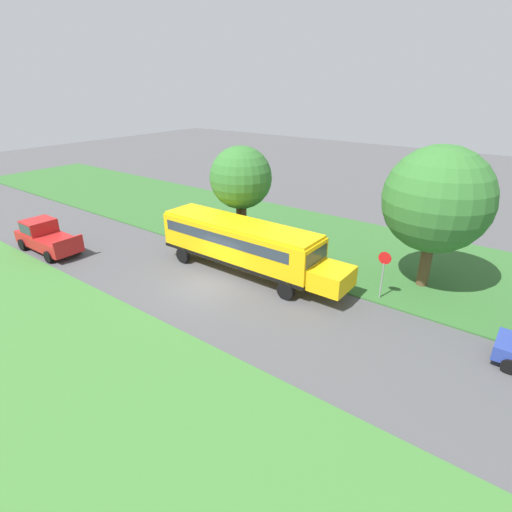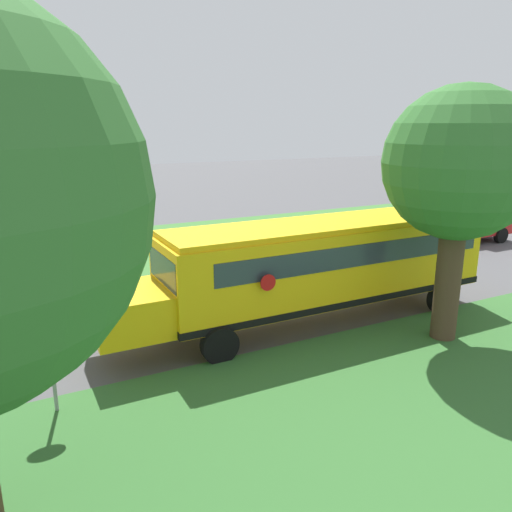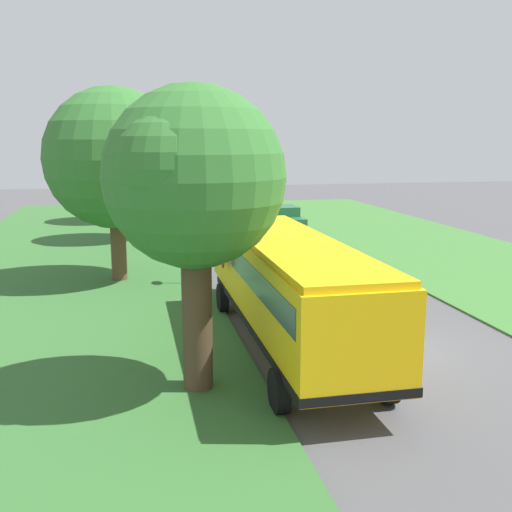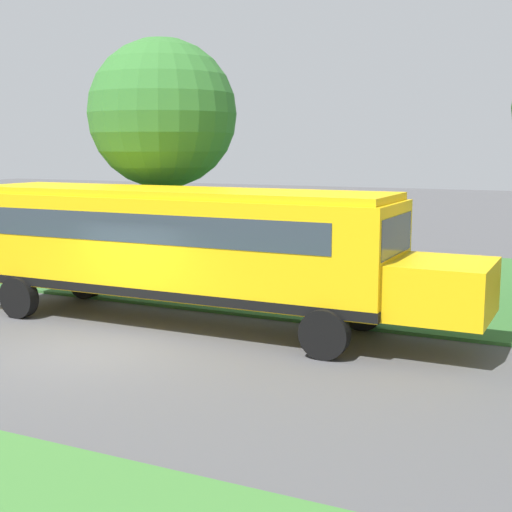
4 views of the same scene
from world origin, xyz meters
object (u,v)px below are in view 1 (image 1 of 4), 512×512
Objects in this scene: oak_tree_roadside_mid at (438,199)px; school_bus at (243,243)px; pickup_truck at (46,236)px; stop_sign at (383,270)px; oak_tree_beside_bus at (240,177)px.

school_bus is at bearing -62.46° from oak_tree_roadside_mid.
stop_sign is at bearing 109.27° from pickup_truck.
school_bus is at bearing -77.18° from stop_sign.
stop_sign is (-1.81, 7.95, -0.19)m from school_bus.
oak_tree_roadside_mid reaches higher than school_bus.
oak_tree_roadside_mid reaches higher than stop_sign.
pickup_truck is at bearing -70.73° from stop_sign.
oak_tree_beside_bus is (-2.91, -2.51, 3.07)m from school_bus.
pickup_truck is 1.97× the size of stop_sign.
stop_sign is at bearing -24.29° from oak_tree_roadside_mid.
stop_sign is (3.06, -1.38, -3.37)m from oak_tree_roadside_mid.
oak_tree_beside_bus reaches higher than school_bus.
oak_tree_beside_bus is at bearing 128.87° from pickup_truck.
stop_sign is (1.10, 10.46, -3.26)m from oak_tree_beside_bus.
stop_sign is at bearing 102.82° from school_bus.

